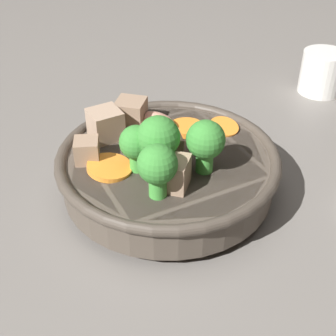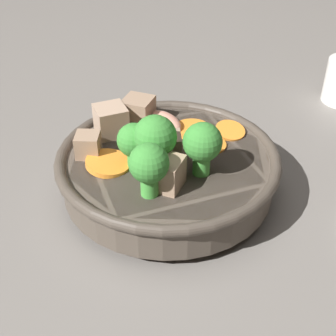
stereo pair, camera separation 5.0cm
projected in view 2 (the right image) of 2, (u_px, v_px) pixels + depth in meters
name	position (u px, v px, depth m)	size (l,w,h in m)	color
ground_plane	(168.00, 191.00, 0.52)	(3.00, 3.00, 0.00)	slate
stirfry_bowl	(167.00, 165.00, 0.50)	(0.24, 0.24, 0.11)	#51473D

